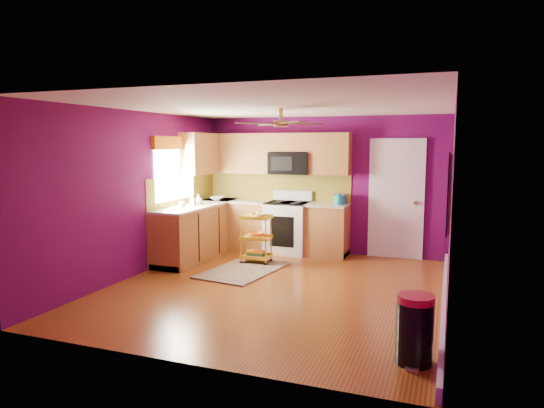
% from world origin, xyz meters
% --- Properties ---
extents(ground, '(5.00, 5.00, 0.00)m').
position_xyz_m(ground, '(0.00, 0.00, 0.00)').
color(ground, brown).
rests_on(ground, ground).
extents(room_envelope, '(4.54, 5.04, 2.52)m').
position_xyz_m(room_envelope, '(0.03, 0.00, 1.63)').
color(room_envelope, '#5C0A52').
rests_on(room_envelope, ground).
extents(lower_cabinets, '(2.81, 2.31, 0.94)m').
position_xyz_m(lower_cabinets, '(-1.35, 1.82, 0.43)').
color(lower_cabinets, brown).
rests_on(lower_cabinets, ground).
extents(electric_range, '(0.76, 0.66, 1.13)m').
position_xyz_m(electric_range, '(-0.55, 2.17, 0.48)').
color(electric_range, white).
rests_on(electric_range, ground).
extents(upper_cabinetry, '(2.80, 2.30, 1.26)m').
position_xyz_m(upper_cabinetry, '(-1.24, 2.17, 1.80)').
color(upper_cabinetry, brown).
rests_on(upper_cabinetry, ground).
extents(left_window, '(0.08, 1.35, 1.08)m').
position_xyz_m(left_window, '(-2.22, 1.05, 1.74)').
color(left_window, white).
rests_on(left_window, ground).
extents(panel_door, '(0.95, 0.11, 2.15)m').
position_xyz_m(panel_door, '(1.35, 2.47, 1.02)').
color(panel_door, white).
rests_on(panel_door, ground).
extents(right_wall_art, '(0.04, 2.74, 1.04)m').
position_xyz_m(right_wall_art, '(2.23, -0.34, 1.44)').
color(right_wall_art, black).
rests_on(right_wall_art, ground).
extents(ceiling_fan, '(1.01, 1.01, 0.26)m').
position_xyz_m(ceiling_fan, '(0.00, 0.20, 2.29)').
color(ceiling_fan, '#BF8C3F').
rests_on(ceiling_fan, ground).
extents(shag_rug, '(1.14, 1.64, 0.02)m').
position_xyz_m(shag_rug, '(-0.80, 0.69, 0.01)').
color(shag_rug, black).
rests_on(shag_rug, ground).
extents(rolling_cart, '(0.51, 0.38, 0.89)m').
position_xyz_m(rolling_cart, '(-0.79, 1.23, 0.46)').
color(rolling_cart, yellow).
rests_on(rolling_cart, ground).
extents(trash_can, '(0.39, 0.40, 0.64)m').
position_xyz_m(trash_can, '(1.98, -1.76, 0.32)').
color(trash_can, black).
rests_on(trash_can, ground).
extents(teal_kettle, '(0.18, 0.18, 0.21)m').
position_xyz_m(teal_kettle, '(0.40, 2.17, 1.02)').
color(teal_kettle, teal).
rests_on(teal_kettle, lower_cabinets).
extents(toaster, '(0.22, 0.15, 0.18)m').
position_xyz_m(toaster, '(0.40, 2.32, 1.03)').
color(toaster, beige).
rests_on(toaster, lower_cabinets).
extents(soap_bottle_a, '(0.09, 0.09, 0.20)m').
position_xyz_m(soap_bottle_a, '(-1.95, 1.16, 1.04)').
color(soap_bottle_a, '#EA3F72').
rests_on(soap_bottle_a, lower_cabinets).
extents(soap_bottle_b, '(0.14, 0.14, 0.18)m').
position_xyz_m(soap_bottle_b, '(-1.96, 1.38, 1.03)').
color(soap_bottle_b, white).
rests_on(soap_bottle_b, lower_cabinets).
extents(counter_dish, '(0.28, 0.28, 0.07)m').
position_xyz_m(counter_dish, '(-1.92, 2.05, 0.97)').
color(counter_dish, white).
rests_on(counter_dish, lower_cabinets).
extents(counter_cup, '(0.12, 0.12, 0.10)m').
position_xyz_m(counter_cup, '(-2.01, 0.89, 0.99)').
color(counter_cup, white).
rests_on(counter_cup, lower_cabinets).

